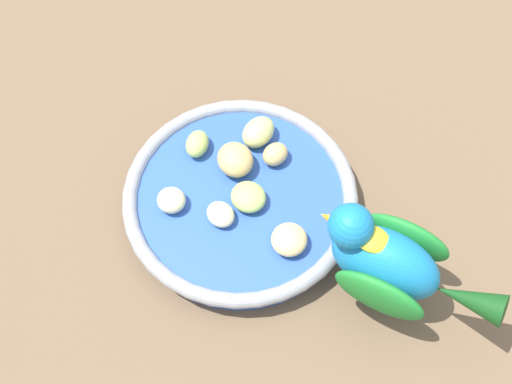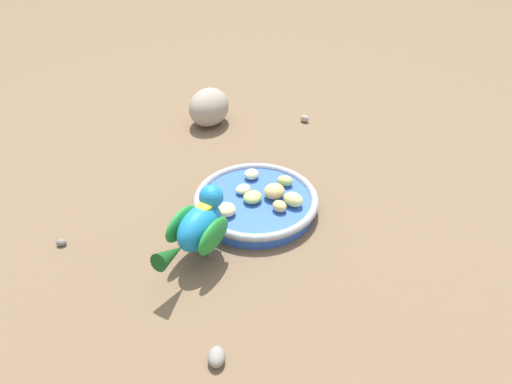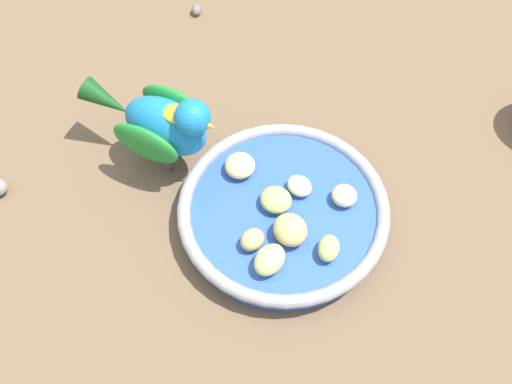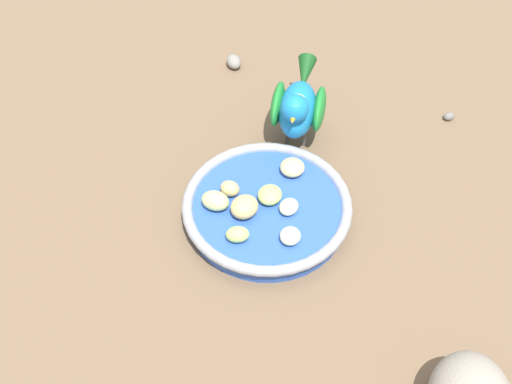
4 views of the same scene
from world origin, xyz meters
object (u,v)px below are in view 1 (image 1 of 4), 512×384
at_px(apple_piece_4, 171,200).
at_px(parrot, 389,262).
at_px(apple_piece_1, 221,214).
at_px(apple_piece_5, 197,144).
at_px(apple_piece_6, 289,240).
at_px(apple_piece_2, 275,154).
at_px(apple_piece_7, 258,132).
at_px(feeding_bowl, 240,200).
at_px(apple_piece_3, 235,160).
at_px(apple_piece_0, 248,197).

bearing_deg(apple_piece_4, parrot, 47.29).
distance_m(apple_piece_1, apple_piece_5, 0.08).
xyz_separation_m(apple_piece_4, apple_piece_6, (0.08, 0.09, 0.00)).
height_order(apple_piece_5, apple_piece_6, same).
xyz_separation_m(apple_piece_2, apple_piece_7, (-0.03, -0.01, 0.00)).
xyz_separation_m(apple_piece_1, apple_piece_4, (-0.03, -0.04, 0.00)).
height_order(apple_piece_6, apple_piece_7, apple_piece_7).
height_order(apple_piece_2, apple_piece_6, same).
bearing_deg(parrot, feeding_bowl, -6.46).
relative_size(feeding_bowl, apple_piece_5, 7.53).
bearing_deg(apple_piece_2, parrot, 15.32).
bearing_deg(apple_piece_2, apple_piece_4, -83.44).
xyz_separation_m(feeding_bowl, apple_piece_3, (-0.03, 0.01, 0.02)).
bearing_deg(apple_piece_0, apple_piece_3, 177.58).
bearing_deg(apple_piece_7, apple_piece_0, -28.24).
bearing_deg(apple_piece_6, apple_piece_0, -160.84).
height_order(apple_piece_3, apple_piece_7, apple_piece_3).
bearing_deg(apple_piece_3, apple_piece_2, 81.60).
height_order(apple_piece_1, apple_piece_6, apple_piece_6).
distance_m(feeding_bowl, apple_piece_7, 0.07).
bearing_deg(apple_piece_5, apple_piece_0, 19.75).
relative_size(feeding_bowl, apple_piece_7, 6.04).
bearing_deg(feeding_bowl, apple_piece_6, 20.99).
relative_size(feeding_bowl, apple_piece_1, 7.89).
bearing_deg(apple_piece_2, apple_piece_6, -13.70).
bearing_deg(apple_piece_5, apple_piece_3, 40.83).
xyz_separation_m(apple_piece_3, apple_piece_5, (-0.03, -0.03, -0.00)).
bearing_deg(apple_piece_3, feeding_bowl, -12.33).
distance_m(apple_piece_1, apple_piece_6, 0.07).
relative_size(apple_piece_5, apple_piece_6, 0.89).
bearing_deg(apple_piece_7, apple_piece_3, -54.88).
distance_m(apple_piece_0, apple_piece_6, 0.06).
xyz_separation_m(apple_piece_3, apple_piece_7, (-0.02, 0.03, -0.00)).
bearing_deg(parrot, apple_piece_1, 4.42).
bearing_deg(parrot, apple_piece_4, 5.91).
height_order(apple_piece_0, apple_piece_3, apple_piece_3).
height_order(apple_piece_0, apple_piece_6, apple_piece_6).
xyz_separation_m(apple_piece_0, apple_piece_3, (-0.04, 0.00, 0.00)).
relative_size(apple_piece_1, parrot, 0.20).
height_order(apple_piece_2, parrot, parrot).
bearing_deg(apple_piece_5, apple_piece_2, 60.38).
bearing_deg(apple_piece_4, apple_piece_7, 111.83).
xyz_separation_m(apple_piece_2, apple_piece_4, (0.01, -0.11, -0.00)).
relative_size(apple_piece_1, apple_piece_6, 0.85).
bearing_deg(apple_piece_0, feeding_bowl, -148.54).
bearing_deg(apple_piece_0, parrot, 35.17).
bearing_deg(apple_piece_3, apple_piece_1, -33.69).
bearing_deg(apple_piece_3, apple_piece_4, -75.38).
bearing_deg(apple_piece_6, apple_piece_4, -131.33).
relative_size(apple_piece_0, apple_piece_4, 1.24).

